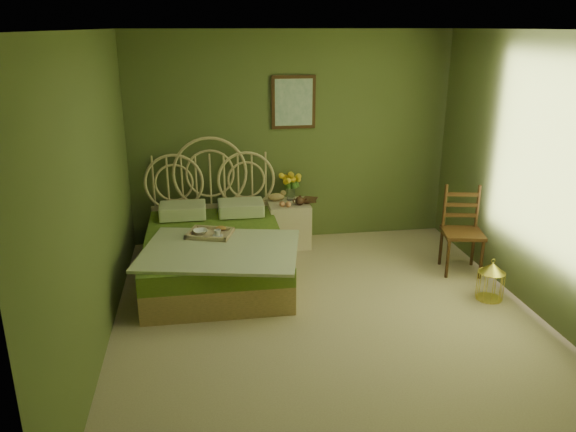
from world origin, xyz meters
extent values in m
plane|color=#C5B28E|center=(0.00, 0.00, 0.00)|extent=(4.50, 4.50, 0.00)
plane|color=silver|center=(0.00, 0.00, 2.60)|extent=(4.50, 4.50, 0.00)
plane|color=#536133|center=(0.00, 2.25, 1.30)|extent=(4.00, 0.00, 4.00)
plane|color=#536133|center=(-2.00, 0.00, 1.30)|extent=(0.00, 4.50, 4.50)
plane|color=#536133|center=(2.00, 0.00, 1.30)|extent=(0.00, 4.50, 4.50)
cube|color=#33210E|center=(0.02, 2.23, 1.75)|extent=(0.54, 0.03, 0.64)
cube|color=beige|center=(0.02, 2.21, 1.75)|extent=(0.46, 0.01, 0.56)
cube|color=tan|center=(-1.02, 1.11, 0.15)|extent=(1.46, 1.95, 0.29)
cube|color=olive|center=(-1.02, 1.11, 0.39)|extent=(1.46, 1.95, 0.19)
cube|color=beige|center=(-0.97, 0.68, 0.50)|extent=(1.74, 1.46, 0.03)
cube|color=beige|center=(-1.36, 1.80, 0.57)|extent=(0.54, 0.39, 0.16)
cube|color=beige|center=(-0.68, 1.80, 0.57)|extent=(0.54, 0.39, 0.16)
cube|color=beige|center=(-1.07, 1.07, 0.51)|extent=(0.54, 0.48, 0.04)
ellipsoid|color=#B77A38|center=(-0.95, 1.16, 0.56)|extent=(0.12, 0.07, 0.05)
cube|color=beige|center=(-0.08, 1.98, 0.28)|extent=(0.50, 0.50, 0.55)
cylinder|color=silver|center=(-0.03, 2.10, 0.64)|extent=(0.10, 0.10, 0.18)
ellipsoid|color=tan|center=(-0.22, 2.08, 0.60)|extent=(0.21, 0.11, 0.10)
sphere|color=#CF7C50|center=(-0.18, 1.83, 0.59)|extent=(0.07, 0.07, 0.07)
sphere|color=#CF7C50|center=(-0.11, 1.81, 0.59)|extent=(0.07, 0.07, 0.07)
cube|color=#33210E|center=(1.70, 0.87, 0.45)|extent=(0.50, 0.50, 0.04)
cylinder|color=#33210E|center=(1.52, 0.69, 0.23)|extent=(0.04, 0.04, 0.45)
cylinder|color=#33210E|center=(1.88, 0.69, 0.23)|extent=(0.04, 0.04, 0.45)
cylinder|color=#33210E|center=(1.52, 1.05, 0.23)|extent=(0.04, 0.04, 0.45)
cylinder|color=#33210E|center=(1.88, 1.05, 0.23)|extent=(0.04, 0.04, 0.45)
cube|color=#33210E|center=(1.70, 1.05, 0.71)|extent=(0.36, 0.12, 0.50)
cylinder|color=gold|center=(1.70, 0.18, 0.01)|extent=(0.26, 0.26, 0.01)
cylinder|color=gold|center=(1.70, 0.18, 0.15)|extent=(0.26, 0.26, 0.29)
cone|color=gold|center=(1.70, 0.18, 0.34)|extent=(0.26, 0.26, 0.10)
imported|color=#381E0F|center=(0.10, 2.00, 0.56)|extent=(0.16, 0.22, 0.02)
imported|color=#472819|center=(0.10, 2.00, 0.58)|extent=(0.26, 0.29, 0.02)
imported|color=white|center=(-1.17, 1.12, 0.55)|extent=(0.19, 0.19, 0.04)
imported|color=white|center=(-0.99, 1.01, 0.56)|extent=(0.08, 0.08, 0.07)
camera|label=1|loc=(-1.11, -4.57, 2.63)|focal=35.00mm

